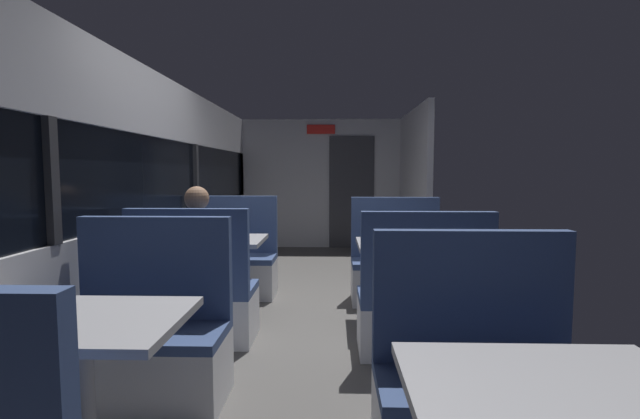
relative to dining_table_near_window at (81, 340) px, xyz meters
name	(u,v)px	position (x,y,z in m)	size (l,w,h in m)	color
ground_plane	(308,325)	(0.89, 2.09, -0.65)	(3.30, 9.20, 0.02)	#514F4C
carriage_window_panel_left	(146,202)	(-0.56, 2.09, 0.47)	(0.09, 8.48, 2.30)	#B2B2B7
carriage_end_bulkhead	(324,185)	(0.95, 6.28, 0.50)	(2.90, 0.11, 2.30)	#B2B2B7
carriage_aisle_panel_right	(413,186)	(2.34, 5.09, 0.51)	(0.08, 2.40, 2.30)	#B2B2B7
dining_table_near_window	(81,340)	(0.00, 0.00, 0.00)	(0.90, 0.70, 0.74)	#9E9EA3
bench_near_window_facing_entry	(147,347)	(0.00, 0.70, -0.31)	(0.95, 0.50, 1.10)	silver
dining_table_mid_window	(216,249)	(0.00, 2.35, 0.00)	(0.90, 0.70, 0.74)	#9E9EA3
bench_mid_window_facing_end	(195,302)	(0.00, 1.65, -0.31)	(0.95, 0.50, 1.10)	silver
bench_mid_window_facing_entry	(233,266)	(0.00, 3.05, -0.31)	(0.95, 0.50, 1.10)	silver
bench_front_aisle_facing_entry	(479,402)	(1.79, 0.10, -0.31)	(0.95, 0.50, 1.10)	silver
dining_table_rear_aisle	(408,254)	(1.79, 2.15, 0.00)	(0.90, 0.70, 0.74)	#9E9EA3
bench_rear_aisle_facing_end	(422,311)	(1.79, 1.45, -0.31)	(0.95, 0.50, 1.10)	silver
bench_rear_aisle_facing_entry	(396,271)	(1.79, 2.85, -0.31)	(0.95, 0.50, 1.10)	silver
seated_passenger	(197,274)	(0.00, 1.72, -0.10)	(0.47, 0.55, 1.26)	#26262D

